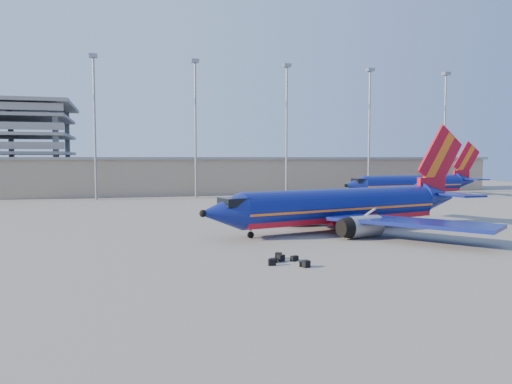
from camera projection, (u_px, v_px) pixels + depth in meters
ground at (291, 226)px, 61.81m from camera, size 220.00×220.00×0.00m
terminal_building at (251, 174)px, 119.95m from camera, size 122.00×16.00×8.50m
light_mast_row at (242, 114)px, 106.16m from camera, size 101.60×1.60×28.65m
aircraft_main at (346, 207)px, 58.02m from camera, size 36.98×35.16×12.71m
aircraft_second at (414, 184)px, 107.25m from camera, size 35.68×13.82×12.11m
luggage_pile at (287, 260)px, 39.91m from camera, size 2.98×4.14×0.54m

